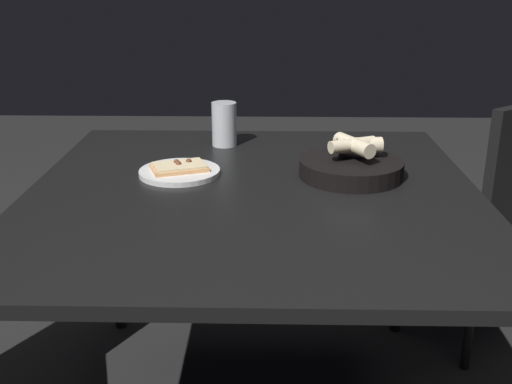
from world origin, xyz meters
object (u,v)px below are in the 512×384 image
object	(u,v)px
pizza_plate	(180,171)
beer_glass	(224,127)
bread_basket	(352,165)
chair_far	(489,205)
dining_table	(253,208)

from	to	relation	value
pizza_plate	beer_glass	bearing A→B (deg)	161.02
bread_basket	chair_far	xyz separation A→B (m)	(-0.40, 0.53, -0.26)
bread_basket	beer_glass	xyz separation A→B (m)	(-0.31, -0.36, 0.03)
bread_basket	pizza_plate	bearing A→B (deg)	-91.05
dining_table	beer_glass	world-z (taller)	beer_glass
beer_glass	chair_far	distance (m)	0.94
pizza_plate	bread_basket	xyz separation A→B (m)	(0.01, 0.47, 0.02)
chair_far	dining_table	bearing A→B (deg)	-57.85
dining_table	bread_basket	bearing A→B (deg)	111.42
bread_basket	beer_glass	world-z (taller)	beer_glass
dining_table	bread_basket	distance (m)	0.29
beer_glass	chair_far	world-z (taller)	chair_far
chair_far	pizza_plate	bearing A→B (deg)	-68.78
bread_basket	dining_table	bearing A→B (deg)	-68.58
bread_basket	beer_glass	bearing A→B (deg)	-130.01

